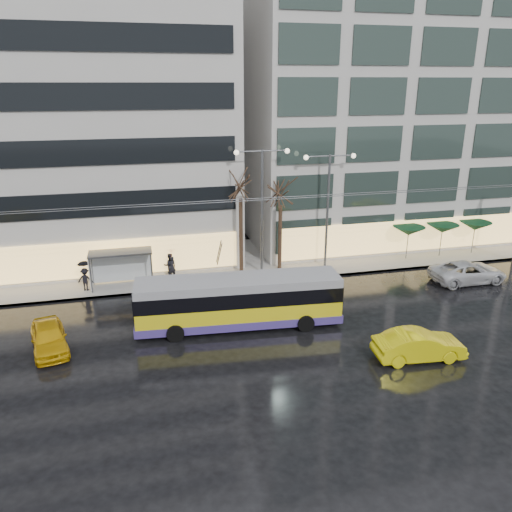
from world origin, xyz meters
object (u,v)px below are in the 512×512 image
object	(u,v)px
street_lamp_near	(262,195)
trolleybus	(239,303)
bus_shelter	(115,261)
taxi_a	(49,337)

from	to	relation	value
street_lamp_near	trolleybus	bearing A→B (deg)	-113.17
bus_shelter	street_lamp_near	bearing A→B (deg)	0.63
street_lamp_near	taxi_a	distance (m)	16.80
taxi_a	street_lamp_near	bearing A→B (deg)	18.12
bus_shelter	trolleybus	bearing A→B (deg)	-47.85
street_lamp_near	taxi_a	world-z (taller)	street_lamp_near
trolleybus	street_lamp_near	size ratio (longest dim) A/B	1.32
trolleybus	taxi_a	size ratio (longest dim) A/B	2.78
bus_shelter	taxi_a	bearing A→B (deg)	-112.57
trolleybus	taxi_a	distance (m)	10.38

